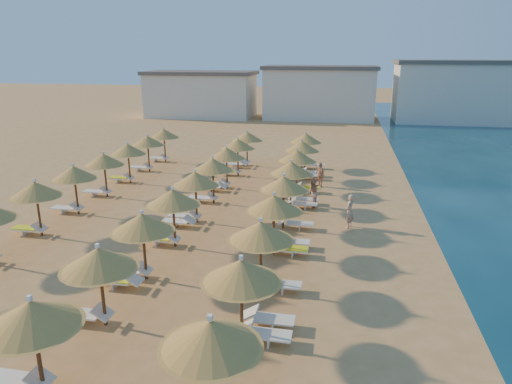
% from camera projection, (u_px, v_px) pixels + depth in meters
% --- Properties ---
extents(ground, '(220.00, 220.00, 0.00)m').
position_uv_depth(ground, '(232.00, 239.00, 22.73)').
color(ground, tan).
rests_on(ground, ground).
extents(hotel_blocks, '(50.41, 9.36, 8.10)m').
position_uv_depth(hotel_blocks, '(330.00, 92.00, 63.63)').
color(hotel_blocks, silver).
rests_on(hotel_blocks, ground).
extents(parasol_row_east, '(2.58, 32.87, 2.98)m').
position_uv_depth(parasol_row_east, '(279.00, 194.00, 21.93)').
color(parasol_row_east, brown).
rests_on(parasol_row_east, ground).
extents(parasol_row_west, '(2.58, 32.87, 2.98)m').
position_uv_depth(parasol_row_west, '(185.00, 188.00, 22.79)').
color(parasol_row_west, brown).
rests_on(parasol_row_west, ground).
extents(parasol_row_inland, '(2.58, 26.14, 2.98)m').
position_uv_depth(parasol_row_inland, '(90.00, 166.00, 27.23)').
color(parasol_row_inland, brown).
rests_on(parasol_row_inland, ground).
extents(loungers, '(15.12, 30.95, 0.66)m').
position_uv_depth(loungers, '(193.00, 224.00, 23.86)').
color(loungers, white).
rests_on(loungers, ground).
extents(beachgoer_b, '(0.80, 0.96, 1.79)m').
position_uv_depth(beachgoer_b, '(313.00, 193.00, 27.27)').
color(beachgoer_b, tan).
rests_on(beachgoer_b, ground).
extents(beachgoer_c, '(0.92, 1.07, 1.73)m').
position_uv_depth(beachgoer_c, '(320.00, 175.00, 31.49)').
color(beachgoer_c, tan).
rests_on(beachgoer_c, ground).
extents(beachgoer_a, '(0.63, 0.78, 1.83)m').
position_uv_depth(beachgoer_a, '(350.00, 211.00, 24.02)').
color(beachgoer_a, tan).
rests_on(beachgoer_a, ground).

